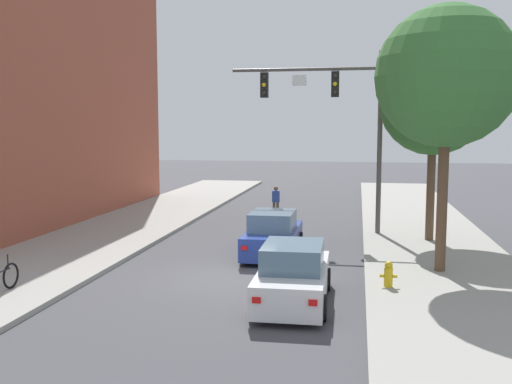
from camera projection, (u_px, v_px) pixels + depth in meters
name	position (u px, v px, depth m)	size (l,w,h in m)	color
ground_plane	(230.00, 279.00, 17.56)	(120.00, 120.00, 0.00)	#424247
sidewalk_left	(33.00, 267.00, 18.67)	(5.00, 60.00, 0.15)	#99968E
sidewalk_right	(455.00, 287.00, 16.43)	(5.00, 60.00, 0.15)	#99968E
traffic_signal_mast	(337.00, 109.00, 24.07)	(6.29, 0.38, 7.50)	#514C47
car_lead_blue	(273.00, 235.00, 20.67)	(1.84, 4.24, 1.60)	navy
car_following_white	(293.00, 276.00, 15.04)	(1.89, 4.26, 1.60)	silver
pedestrian_crossing_road	(276.00, 201.00, 28.86)	(0.36, 0.22, 1.64)	brown
fire_hydrant	(388.00, 274.00, 16.10)	(0.48, 0.24, 0.72)	gold
street_tree_nearest	(447.00, 77.00, 17.30)	(4.25, 4.25, 8.05)	brown
street_tree_second	(434.00, 102.00, 22.25)	(4.14, 4.14, 7.47)	brown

